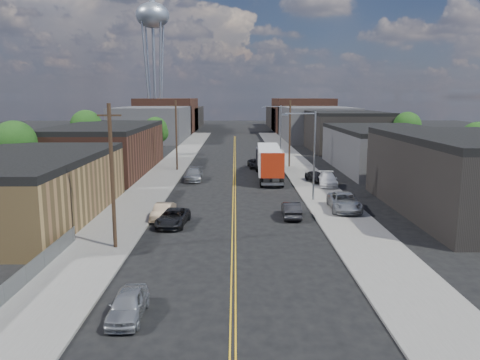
{
  "coord_description": "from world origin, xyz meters",
  "views": [
    {
      "loc": [
        0.12,
        -21.18,
        10.39
      ],
      "look_at": [
        0.57,
        23.22,
        2.5
      ],
      "focal_mm": 35.0,
      "sensor_mm": 36.0,
      "label": 1
    }
  ],
  "objects_px": {
    "car_left_c": "(173,218)",
    "car_ahead_truck": "(256,164)",
    "car_left_b": "(163,212)",
    "car_right_lot_a": "(344,202)",
    "water_tower": "(153,21)",
    "car_right_lot_b": "(328,179)",
    "car_right_oncoming": "(291,210)",
    "car_left_d": "(194,175)",
    "car_left_a": "(128,305)",
    "car_right_lot_c": "(316,176)",
    "semi_truck": "(268,160)"
  },
  "relations": [
    {
      "from": "car_left_c",
      "to": "car_ahead_truck",
      "type": "height_order",
      "value": "car_left_c"
    },
    {
      "from": "car_left_d",
      "to": "car_left_b",
      "type": "bearing_deg",
      "value": -92.42
    },
    {
      "from": "car_left_a",
      "to": "car_right_oncoming",
      "type": "xyz_separation_m",
      "value": [
        10.0,
        18.76,
        0.04
      ]
    },
    {
      "from": "car_right_lot_a",
      "to": "car_ahead_truck",
      "type": "distance_m",
      "value": 28.01
    },
    {
      "from": "car_left_b",
      "to": "car_right_lot_a",
      "type": "distance_m",
      "value": 16.4
    },
    {
      "from": "car_left_c",
      "to": "car_left_d",
      "type": "bearing_deg",
      "value": 95.45
    },
    {
      "from": "car_left_d",
      "to": "car_right_lot_b",
      "type": "height_order",
      "value": "car_right_lot_b"
    },
    {
      "from": "water_tower",
      "to": "car_right_lot_a",
      "type": "bearing_deg",
      "value": -70.27
    },
    {
      "from": "car_right_oncoming",
      "to": "car_left_a",
      "type": "bearing_deg",
      "value": 63.25
    },
    {
      "from": "car_right_oncoming",
      "to": "car_ahead_truck",
      "type": "height_order",
      "value": "car_right_oncoming"
    },
    {
      "from": "car_ahead_truck",
      "to": "car_right_lot_a",
      "type": "bearing_deg",
      "value": -80.21
    },
    {
      "from": "car_left_b",
      "to": "car_right_lot_b",
      "type": "height_order",
      "value": "car_right_lot_b"
    },
    {
      "from": "water_tower",
      "to": "car_right_lot_a",
      "type": "xyz_separation_m",
      "value": [
        32.11,
        -89.52,
        -29.7
      ]
    },
    {
      "from": "car_left_d",
      "to": "car_right_lot_a",
      "type": "height_order",
      "value": "car_right_lot_a"
    },
    {
      "from": "water_tower",
      "to": "car_left_a",
      "type": "distance_m",
      "value": 115.56
    },
    {
      "from": "semi_truck",
      "to": "car_left_a",
      "type": "xyz_separation_m",
      "value": [
        -9.39,
        -39.53,
        -1.69
      ]
    },
    {
      "from": "car_left_a",
      "to": "car_right_lot_c",
      "type": "distance_m",
      "value": 38.54
    },
    {
      "from": "car_left_d",
      "to": "water_tower",
      "type": "bearing_deg",
      "value": 103.52
    },
    {
      "from": "car_left_d",
      "to": "car_right_lot_c",
      "type": "relative_size",
      "value": 1.36
    },
    {
      "from": "water_tower",
      "to": "car_right_lot_b",
      "type": "distance_m",
      "value": 89.24
    },
    {
      "from": "water_tower",
      "to": "car_left_b",
      "type": "xyz_separation_m",
      "value": [
        15.9,
        -92.0,
        -29.97
      ]
    },
    {
      "from": "car_left_c",
      "to": "water_tower",
      "type": "bearing_deg",
      "value": 105.35
    },
    {
      "from": "car_left_b",
      "to": "car_left_d",
      "type": "bearing_deg",
      "value": 92.61
    },
    {
      "from": "car_right_lot_c",
      "to": "car_left_d",
      "type": "bearing_deg",
      "value": 157.44
    },
    {
      "from": "car_right_lot_a",
      "to": "car_left_a",
      "type": "bearing_deg",
      "value": -122.57
    },
    {
      "from": "car_left_b",
      "to": "car_ahead_truck",
      "type": "height_order",
      "value": "car_left_b"
    },
    {
      "from": "car_right_lot_b",
      "to": "car_right_lot_c",
      "type": "xyz_separation_m",
      "value": [
        -0.98,
        2.61,
        -0.08
      ]
    },
    {
      "from": "water_tower",
      "to": "car_left_d",
      "type": "height_order",
      "value": "water_tower"
    },
    {
      "from": "car_left_b",
      "to": "car_right_lot_a",
      "type": "height_order",
      "value": "car_right_lot_a"
    },
    {
      "from": "car_right_lot_c",
      "to": "semi_truck",
      "type": "bearing_deg",
      "value": 128.59
    },
    {
      "from": "car_right_lot_a",
      "to": "car_right_lot_b",
      "type": "relative_size",
      "value": 1.14
    },
    {
      "from": "car_right_lot_b",
      "to": "car_left_c",
      "type": "bearing_deg",
      "value": -127.67
    },
    {
      "from": "water_tower",
      "to": "car_left_b",
      "type": "bearing_deg",
      "value": -80.19
    },
    {
      "from": "car_right_oncoming",
      "to": "car_left_d",
      "type": "bearing_deg",
      "value": -60.08
    },
    {
      "from": "car_left_c",
      "to": "car_ahead_truck",
      "type": "distance_m",
      "value": 32.66
    },
    {
      "from": "car_ahead_truck",
      "to": "car_left_a",
      "type": "bearing_deg",
      "value": -104.22
    },
    {
      "from": "water_tower",
      "to": "semi_truck",
      "type": "relative_size",
      "value": 2.32
    },
    {
      "from": "car_left_c",
      "to": "car_right_lot_c",
      "type": "relative_size",
      "value": 1.25
    },
    {
      "from": "car_right_oncoming",
      "to": "car_right_lot_b",
      "type": "height_order",
      "value": "car_right_lot_b"
    },
    {
      "from": "water_tower",
      "to": "car_right_lot_b",
      "type": "xyz_separation_m",
      "value": [
        32.96,
        -77.41,
        -29.77
      ]
    },
    {
      "from": "car_left_a",
      "to": "car_left_b",
      "type": "height_order",
      "value": "car_left_b"
    },
    {
      "from": "semi_truck",
      "to": "car_right_lot_b",
      "type": "xyz_separation_m",
      "value": [
        6.57,
        -6.64,
        -1.48
      ]
    },
    {
      "from": "car_left_b",
      "to": "car_left_c",
      "type": "xyz_separation_m",
      "value": [
        1.1,
        -2.0,
        -0.01
      ]
    },
    {
      "from": "car_left_d",
      "to": "car_right_lot_a",
      "type": "distance_m",
      "value": 22.5
    },
    {
      "from": "water_tower",
      "to": "car_ahead_truck",
      "type": "xyz_separation_m",
      "value": [
        25.19,
        -62.39,
        -29.99
      ]
    },
    {
      "from": "car_left_a",
      "to": "car_left_c",
      "type": "relative_size",
      "value": 0.82
    },
    {
      "from": "car_left_a",
      "to": "car_ahead_truck",
      "type": "xyz_separation_m",
      "value": [
        8.19,
        47.91,
        -0.01
      ]
    },
    {
      "from": "car_left_c",
      "to": "car_right_lot_c",
      "type": "bearing_deg",
      "value": 57.14
    },
    {
      "from": "semi_truck",
      "to": "car_left_c",
      "type": "xyz_separation_m",
      "value": [
        -9.39,
        -23.23,
        -1.69
      ]
    },
    {
      "from": "car_left_c",
      "to": "car_right_lot_b",
      "type": "relative_size",
      "value": 0.96
    }
  ]
}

